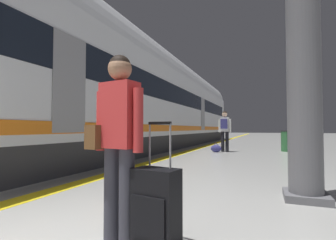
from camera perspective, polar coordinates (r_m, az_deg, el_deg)
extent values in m
cube|color=yellow|center=(10.92, 4.89, -7.10)|extent=(0.36, 80.00, 0.01)
cube|color=slate|center=(11.01, 3.41, -7.07)|extent=(0.55, 80.00, 0.01)
cube|color=#38383D|center=(9.98, -9.73, -5.58)|extent=(2.67, 29.20, 0.70)
cube|color=silver|center=(10.02, -9.67, 4.74)|extent=(2.90, 30.42, 2.90)
cylinder|color=silver|center=(10.28, -9.62, 12.52)|extent=(2.84, 29.81, 2.84)
cube|color=black|center=(10.07, -9.66, 6.72)|extent=(2.93, 28.59, 0.80)
cube|color=orange|center=(9.96, -9.71, -1.84)|extent=(2.94, 29.81, 0.24)
cone|color=silver|center=(25.56, 9.96, 0.12)|extent=(2.75, 2.60, 2.75)
cube|color=gray|center=(5.49, -21.60, 7.78)|extent=(0.02, 0.90, 2.00)
cube|color=gray|center=(15.82, 8.03, 1.37)|extent=(0.02, 0.90, 2.00)
cylinder|color=#383842|center=(2.25, -9.47, -16.82)|extent=(0.14, 0.14, 0.81)
cylinder|color=#383842|center=(2.36, -12.86, -16.09)|extent=(0.14, 0.14, 0.81)
cube|color=red|center=(2.23, -11.09, 1.09)|extent=(0.35, 0.24, 0.58)
cylinder|color=red|center=(2.09, -6.89, -0.05)|extent=(0.09, 0.09, 0.54)
cylinder|color=red|center=(2.37, -15.12, -0.22)|extent=(0.09, 0.09, 0.54)
sphere|color=#A37556|center=(2.29, -11.02, 11.51)|extent=(0.21, 0.21, 0.21)
sphere|color=black|center=(2.30, -11.01, 12.10)|extent=(0.20, 0.20, 0.20)
cube|color=brown|center=(2.34, -15.17, -3.75)|extent=(0.17, 0.29, 0.21)
cube|color=black|center=(2.17, -2.76, -18.82)|extent=(0.41, 0.28, 0.59)
cube|color=black|center=(2.10, -4.68, -21.51)|extent=(0.31, 0.07, 0.32)
cylinder|color=black|center=(2.41, -4.93, -25.29)|extent=(0.03, 0.06, 0.06)
cylinder|color=gray|center=(2.07, 0.54, -5.94)|extent=(0.02, 0.02, 0.38)
cylinder|color=gray|center=(2.18, -4.22, -5.73)|extent=(0.02, 0.02, 0.38)
cube|color=black|center=(2.12, -1.90, -0.71)|extent=(0.22, 0.06, 0.02)
cylinder|color=black|center=(10.77, 12.49, -4.89)|extent=(0.14, 0.14, 0.85)
cylinder|color=black|center=(10.73, 13.44, -4.89)|extent=(0.14, 0.14, 0.85)
cube|color=silver|center=(10.74, 12.93, -0.99)|extent=(0.36, 0.22, 0.61)
cylinder|color=silver|center=(10.79, 11.79, -1.28)|extent=(0.09, 0.09, 0.57)
cylinder|color=silver|center=(10.70, 14.11, -1.25)|extent=(0.09, 0.09, 0.57)
sphere|color=beige|center=(10.75, 12.91, 1.33)|extent=(0.22, 0.22, 0.22)
sphere|color=black|center=(10.75, 12.91, 1.46)|extent=(0.21, 0.21, 0.21)
cube|color=navy|center=(10.59, 12.76, -0.87)|extent=(0.27, 0.16, 0.41)
ellipsoid|color=navy|center=(10.54, 11.01, -6.47)|extent=(0.44, 0.26, 0.30)
torus|color=navy|center=(10.54, 11.00, -5.92)|extent=(0.22, 0.02, 0.22)
cylinder|color=slate|center=(4.01, 28.76, 10.04)|extent=(0.44, 0.44, 3.60)
cube|color=slate|center=(4.03, 29.18, -15.10)|extent=(0.56, 0.56, 0.10)
cylinder|color=#2D6638|center=(11.79, 25.62, -4.49)|extent=(0.44, 0.44, 0.85)
cylinder|color=#262628|center=(11.78, 25.59, -2.28)|extent=(0.46, 0.46, 0.06)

